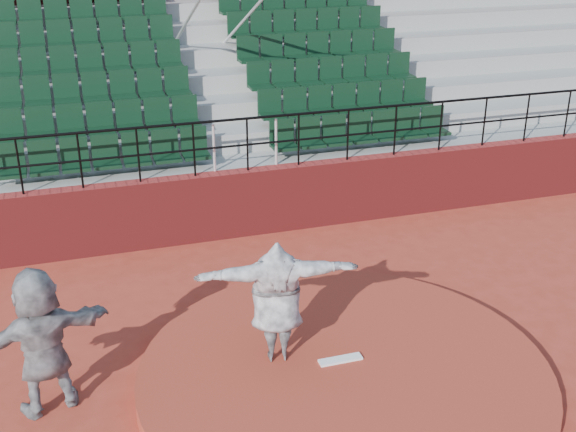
{
  "coord_description": "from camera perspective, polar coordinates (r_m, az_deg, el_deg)",
  "views": [
    {
      "loc": [
        -3.12,
        -7.39,
        5.93
      ],
      "look_at": [
        0.0,
        2.5,
        1.4
      ],
      "focal_mm": 45.0,
      "sensor_mm": 36.0,
      "label": 1
    }
  ],
  "objects": [
    {
      "name": "pitcher",
      "position": [
        9.53,
        -0.91,
        -6.74
      ],
      "size": [
        2.19,
        0.9,
        1.73
      ],
      "primitive_type": "imported",
      "rotation": [
        0.0,
        0.0,
        2.99
      ],
      "color": "black",
      "rests_on": "pitchers_mound"
    },
    {
      "name": "pitching_rubber",
      "position": [
        9.93,
        4.16,
        -11.25
      ],
      "size": [
        0.6,
        0.15,
        0.03
      ],
      "primitive_type": "cube",
      "color": "white",
      "rests_on": "pitchers_mound"
    },
    {
      "name": "ground",
      "position": [
        9.98,
        4.44,
        -12.96
      ],
      "size": [
        90.0,
        90.0,
        0.0
      ],
      "primitive_type": "plane",
      "color": "#A23524",
      "rests_on": "ground"
    },
    {
      "name": "pitchers_mound",
      "position": [
        9.9,
        4.46,
        -12.38
      ],
      "size": [
        5.5,
        5.5,
        0.25
      ],
      "primitive_type": "cylinder",
      "color": "#9D3523",
      "rests_on": "ground"
    },
    {
      "name": "boundary_wall",
      "position": [
        13.82,
        -3.12,
        1.11
      ],
      "size": [
        24.0,
        0.3,
        1.3
      ],
      "primitive_type": "cube",
      "color": "maroon",
      "rests_on": "ground"
    },
    {
      "name": "fielder",
      "position": [
        9.47,
        -18.88,
        -9.35
      ],
      "size": [
        1.91,
        1.03,
        1.96
      ],
      "primitive_type": "imported",
      "rotation": [
        0.0,
        0.0,
        3.4
      ],
      "color": "black",
      "rests_on": "ground"
    },
    {
      "name": "wall_railing",
      "position": [
        13.36,
        -3.25,
        6.58
      ],
      "size": [
        24.04,
        0.05,
        1.03
      ],
      "color": "black",
      "rests_on": "boundary_wall"
    },
    {
      "name": "seating_deck",
      "position": [
        16.93,
        -6.33,
        8.12
      ],
      "size": [
        24.0,
        5.97,
        4.63
      ],
      "color": "gray",
      "rests_on": "ground"
    }
  ]
}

